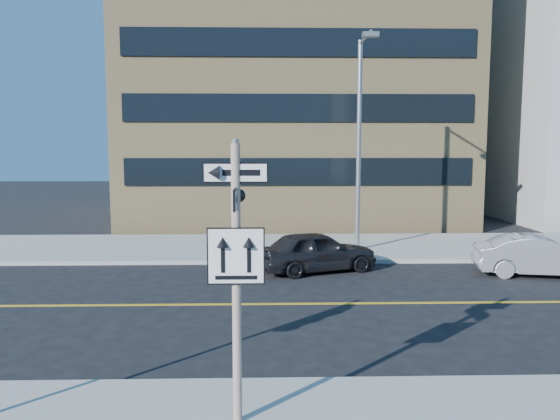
{
  "coord_description": "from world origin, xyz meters",
  "views": [
    {
      "loc": [
        0.42,
        -10.02,
        4.07
      ],
      "look_at": [
        0.78,
        4.0,
        2.5
      ],
      "focal_mm": 35.0,
      "sensor_mm": 36.0,
      "label": 1
    }
  ],
  "objects_px": {
    "parked_car_b": "(540,256)",
    "streetlight_a": "(360,131)",
    "sign_pole": "(236,267)",
    "parked_car_a": "(316,251)"
  },
  "relations": [
    {
      "from": "parked_car_b",
      "to": "streetlight_a",
      "type": "relative_size",
      "value": 0.5
    },
    {
      "from": "sign_pole",
      "to": "parked_car_b",
      "type": "bearing_deg",
      "value": 45.91
    },
    {
      "from": "sign_pole",
      "to": "parked_car_b",
      "type": "xyz_separation_m",
      "value": [
        9.22,
        9.52,
        -1.78
      ]
    },
    {
      "from": "parked_car_a",
      "to": "parked_car_b",
      "type": "xyz_separation_m",
      "value": [
        7.12,
        -0.83,
        -0.03
      ]
    },
    {
      "from": "sign_pole",
      "to": "parked_car_b",
      "type": "relative_size",
      "value": 1.02
    },
    {
      "from": "sign_pole",
      "to": "streetlight_a",
      "type": "relative_size",
      "value": 0.51
    },
    {
      "from": "streetlight_a",
      "to": "parked_car_b",
      "type": "bearing_deg",
      "value": -35.73
    },
    {
      "from": "parked_car_b",
      "to": "streetlight_a",
      "type": "xyz_separation_m",
      "value": [
        -5.22,
        3.75,
        4.1
      ]
    },
    {
      "from": "streetlight_a",
      "to": "sign_pole",
      "type": "bearing_deg",
      "value": -106.77
    },
    {
      "from": "parked_car_a",
      "to": "parked_car_b",
      "type": "distance_m",
      "value": 7.17
    }
  ]
}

